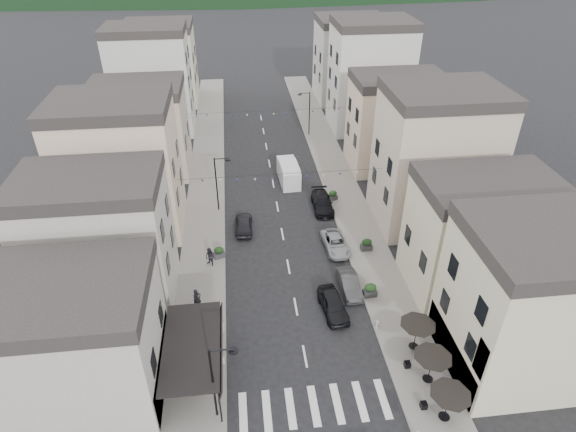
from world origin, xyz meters
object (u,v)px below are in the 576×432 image
delivery_van (289,172)px  pedestrian_b (210,257)px  parked_car_b (349,284)px  parked_car_c (336,243)px  parked_car_a (333,305)px  pedestrian_a (197,299)px  parked_car_d (322,203)px  parked_car_e (244,224)px

delivery_van → pedestrian_b: size_ratio=2.92×
parked_car_b → parked_car_c: (0.00, 5.68, -0.05)m
parked_car_a → pedestrian_a: pedestrian_a is taller
parked_car_c → pedestrian_a: pedestrian_a is taller
parked_car_b → parked_car_d: (0.00, 12.65, 0.04)m
parked_car_c → delivery_van: 13.39m
parked_car_b → pedestrian_a: size_ratio=2.16×
pedestrian_a → parked_car_e: bearing=37.0°
parked_car_c → parked_car_e: bearing=150.0°
parked_car_d → delivery_van: delivery_van is taller
parked_car_c → parked_car_a: bearing=-106.7°
pedestrian_a → parked_car_a: bearing=-40.1°
pedestrian_a → parked_car_d: bearing=15.6°
parked_car_a → parked_car_d: bearing=77.0°
parked_car_d → parked_car_e: parked_car_d is taller
parked_car_a → parked_car_b: 2.94m
parked_car_c → pedestrian_b: size_ratio=2.49×
pedestrian_b → parked_car_e: bearing=101.0°
parked_car_a → delivery_van: bearing=86.6°
parked_car_c → delivery_van: size_ratio=0.86×
parked_car_b → parked_car_c: parked_car_b is taller
parked_car_a → parked_car_e: 13.63m
parked_car_d → parked_car_a: bearing=-96.2°
parked_car_a → parked_car_c: (1.80, 8.00, -0.11)m
parked_car_c → pedestrian_b: pedestrian_b is taller
parked_car_c → pedestrian_b: (-11.36, -1.24, 0.39)m
parked_car_c → pedestrian_a: (-12.24, -6.54, 0.44)m
pedestrian_a → pedestrian_b: pedestrian_a is taller
parked_car_c → delivery_van: delivery_van is taller
parked_car_e → pedestrian_b: size_ratio=2.32×
parked_car_d → pedestrian_b: bearing=-143.5°
delivery_van → parked_car_b: bearing=-84.4°
parked_car_c → parked_car_e: size_ratio=1.08×
parked_car_d → pedestrian_a: pedestrian_a is taller
parked_car_c → parked_car_e: 9.16m
delivery_van → pedestrian_b: delivery_van is taller
parked_car_b → pedestrian_b: size_ratio=2.28×
parked_car_b → parked_car_e: size_ratio=0.98×
parked_car_a → parked_car_d: 15.08m
parked_car_e → delivery_van: bearing=-119.0°
delivery_van → pedestrian_a: bearing=-118.5°
parked_car_b → parked_car_e: 12.72m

